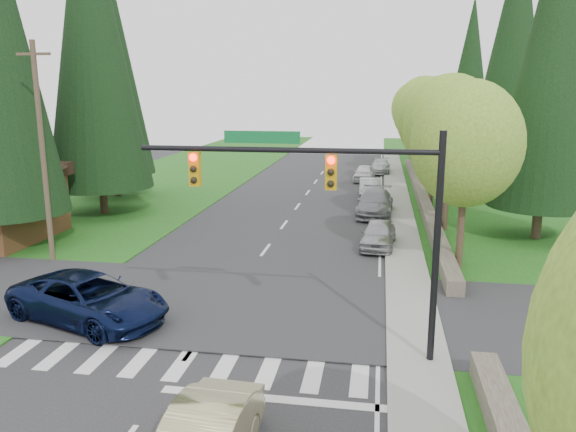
% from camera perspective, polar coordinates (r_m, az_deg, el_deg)
% --- Properties ---
extents(ground, '(120.00, 120.00, 0.00)m').
position_cam_1_polar(ground, '(14.72, -15.34, -20.06)').
color(ground, '#28282B').
rests_on(ground, ground).
extents(grass_east, '(14.00, 110.00, 0.06)m').
position_cam_1_polar(grass_east, '(32.98, 22.15, -2.04)').
color(grass_east, '#215516').
rests_on(grass_east, ground).
extents(grass_west, '(14.00, 110.00, 0.06)m').
position_cam_1_polar(grass_west, '(37.09, -20.89, -0.38)').
color(grass_west, '#215516').
rests_on(grass_west, ground).
extents(cross_street, '(120.00, 8.00, 0.10)m').
position_cam_1_polar(cross_street, '(21.43, -6.39, -8.93)').
color(cross_street, '#28282B').
rests_on(cross_street, ground).
extents(sidewalk_east, '(1.80, 80.00, 0.13)m').
position_cam_1_polar(sidewalk_east, '(34.09, 11.39, -0.82)').
color(sidewalk_east, gray).
rests_on(sidewalk_east, ground).
extents(curb_east, '(0.20, 80.00, 0.13)m').
position_cam_1_polar(curb_east, '(34.06, 9.96, -0.77)').
color(curb_east, gray).
rests_on(curb_east, ground).
extents(stone_wall_north, '(0.70, 40.00, 0.70)m').
position_cam_1_polar(stone_wall_north, '(41.95, 13.39, 1.99)').
color(stone_wall_north, '#4C4438').
rests_on(stone_wall_north, ground).
extents(traffic_signal, '(8.70, 0.37, 6.80)m').
position_cam_1_polar(traffic_signal, '(15.96, 4.98, 2.26)').
color(traffic_signal, black).
rests_on(traffic_signal, ground).
extents(utility_pole, '(1.60, 0.24, 10.00)m').
position_cam_1_polar(utility_pole, '(27.75, -23.66, 5.98)').
color(utility_pole, '#473828').
rests_on(utility_pole, ground).
extents(decid_tree_0, '(4.80, 4.80, 8.37)m').
position_cam_1_polar(decid_tree_0, '(25.52, 17.69, 6.98)').
color(decid_tree_0, '#38281C').
rests_on(decid_tree_0, ground).
extents(decid_tree_1, '(5.20, 5.20, 8.80)m').
position_cam_1_polar(decid_tree_1, '(32.44, 16.17, 8.52)').
color(decid_tree_1, '#38281C').
rests_on(decid_tree_1, ground).
extents(decid_tree_2, '(5.00, 5.00, 8.82)m').
position_cam_1_polar(decid_tree_2, '(39.37, 14.74, 9.43)').
color(decid_tree_2, '#38281C').
rests_on(decid_tree_2, ground).
extents(decid_tree_3, '(5.00, 5.00, 8.55)m').
position_cam_1_polar(decid_tree_3, '(46.35, 14.08, 9.56)').
color(decid_tree_3, '#38281C').
rests_on(decid_tree_3, ground).
extents(decid_tree_4, '(5.40, 5.40, 9.18)m').
position_cam_1_polar(decid_tree_4, '(53.32, 13.62, 10.36)').
color(decid_tree_4, '#38281C').
rests_on(decid_tree_4, ground).
extents(decid_tree_5, '(4.80, 4.80, 8.30)m').
position_cam_1_polar(decid_tree_5, '(60.31, 12.94, 10.11)').
color(decid_tree_5, '#38281C').
rests_on(decid_tree_5, ground).
extents(decid_tree_6, '(5.20, 5.20, 8.86)m').
position_cam_1_polar(decid_tree_6, '(67.29, 12.70, 10.63)').
color(decid_tree_6, '#38281C').
rests_on(decid_tree_6, ground).
extents(conifer_w_c, '(6.46, 6.46, 20.80)m').
position_cam_1_polar(conifer_w_c, '(37.67, -19.34, 17.20)').
color(conifer_w_c, '#38281C').
rests_on(conifer_w_c, ground).
extents(conifer_w_e, '(5.78, 5.78, 18.80)m').
position_cam_1_polar(conifer_w_e, '(43.84, -17.78, 15.25)').
color(conifer_w_e, '#38281C').
rests_on(conifer_w_e, ground).
extents(conifer_e_a, '(5.44, 5.44, 17.80)m').
position_cam_1_polar(conifer_e_a, '(32.34, 25.41, 14.90)').
color(conifer_e_a, '#38281C').
rests_on(conifer_e_a, ground).
extents(conifer_e_b, '(6.12, 6.12, 19.80)m').
position_cam_1_polar(conifer_e_b, '(46.23, 21.97, 15.40)').
color(conifer_e_b, '#38281C').
rests_on(conifer_e_b, ground).
extents(conifer_e_c, '(5.10, 5.10, 16.80)m').
position_cam_1_polar(conifer_e_c, '(59.78, 18.00, 13.41)').
color(conifer_e_c, '#38281C').
rests_on(conifer_e_c, ground).
extents(suv_navy, '(6.47, 4.52, 1.64)m').
position_cam_1_polar(suv_navy, '(20.76, -19.59, -7.92)').
color(suv_navy, '#0A1233').
rests_on(suv_navy, ground).
extents(parked_car_a, '(1.95, 4.16, 1.38)m').
position_cam_1_polar(parked_car_a, '(28.95, 9.18, -1.85)').
color(parked_car_a, '#A1A0A5').
rests_on(parked_car_a, ground).
extents(parked_car_b, '(2.45, 5.51, 1.57)m').
position_cam_1_polar(parked_car_b, '(36.47, 8.84, 1.31)').
color(parked_car_b, gray).
rests_on(parked_car_b, ground).
extents(parked_car_c, '(1.70, 4.48, 1.46)m').
position_cam_1_polar(parked_car_c, '(42.04, 8.32, 2.75)').
color(parked_car_c, '#A09FA4').
rests_on(parked_car_c, ground).
extents(parked_car_d, '(1.97, 4.25, 1.41)m').
position_cam_1_polar(parked_car_d, '(50.24, 7.76, 4.34)').
color(parked_car_d, silver).
rests_on(parked_car_d, ground).
extents(parked_car_e, '(1.95, 4.54, 1.30)m').
position_cam_1_polar(parked_car_e, '(55.31, 9.38, 4.98)').
color(parked_car_e, '#ADAEB2').
rests_on(parked_car_e, ground).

